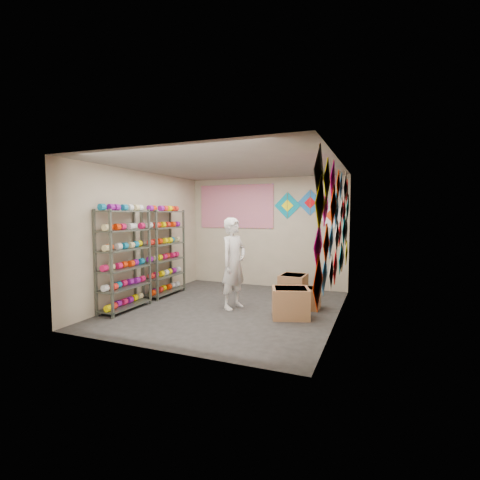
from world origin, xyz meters
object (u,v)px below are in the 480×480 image
at_px(shelf_rack_front, 124,260).
at_px(carton_b, 306,298).
at_px(carton_a, 290,303).
at_px(shopkeeper, 234,263).
at_px(carton_c, 293,286).
at_px(shelf_rack_back, 164,253).

relative_size(shelf_rack_front, carton_b, 3.80).
xyz_separation_m(shelf_rack_front, carton_a, (3.02, 0.70, -0.69)).
xyz_separation_m(shopkeeper, carton_c, (0.87, 1.21, -0.62)).
bearing_deg(shopkeeper, shelf_rack_front, 131.13).
bearing_deg(carton_b, carton_a, -101.87).
xyz_separation_m(carton_b, carton_c, (-0.43, 0.71, 0.05)).
bearing_deg(shelf_rack_back, carton_a, -11.27).
xyz_separation_m(shopkeeper, carton_b, (1.30, 0.51, -0.67)).
height_order(shopkeeper, carton_b, shopkeeper).
bearing_deg(carton_a, shelf_rack_back, 149.94).
height_order(shelf_rack_front, carton_a, shelf_rack_front).
bearing_deg(carton_a, shelf_rack_front, 174.23).
bearing_deg(carton_a, carton_b, 60.07).
distance_m(shelf_rack_back, carton_c, 2.93).
xyz_separation_m(shelf_rack_front, shopkeeper, (1.86, 0.89, -0.08)).
distance_m(carton_a, carton_b, 0.71).
height_order(shelf_rack_back, carton_b, shelf_rack_back).
xyz_separation_m(shelf_rack_back, carton_b, (3.16, 0.09, -0.75)).
xyz_separation_m(shelf_rack_front, shelf_rack_back, (0.00, 1.30, 0.00)).
relative_size(carton_b, carton_c, 0.86).
bearing_deg(shelf_rack_back, shopkeeper, -12.54).
height_order(shelf_rack_back, carton_c, shelf_rack_back).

